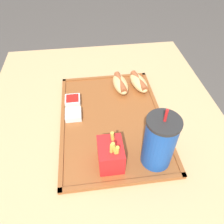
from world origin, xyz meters
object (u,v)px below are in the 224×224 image
object	(u,v)px
hot_dog_near	(120,84)
sauce_cup_mayo	(73,114)
fries_carton	(110,154)
sauce_cup_ketchup	(73,100)
hot_dog_far	(139,82)
soda_cup	(159,142)

from	to	relation	value
hot_dog_near	sauce_cup_mayo	size ratio (longest dim) A/B	2.35
fries_carton	sauce_cup_ketchup	size ratio (longest dim) A/B	2.23
hot_dog_far	hot_dog_near	world-z (taller)	same
soda_cup	sauce_cup_mayo	distance (m)	0.30
hot_dog_far	fries_carton	size ratio (longest dim) A/B	1.09
soda_cup	hot_dog_near	world-z (taller)	soda_cup
hot_dog_near	fries_carton	size ratio (longest dim) A/B	1.05
hot_dog_near	sauce_cup_ketchup	size ratio (longest dim) A/B	2.35
hot_dog_far	sauce_cup_ketchup	world-z (taller)	hot_dog_far
soda_cup	sauce_cup_mayo	bearing A→B (deg)	-131.13
hot_dog_near	fries_carton	distance (m)	0.32
hot_dog_near	sauce_cup_ketchup	world-z (taller)	hot_dog_near
fries_carton	sauce_cup_mayo	bearing A→B (deg)	-152.40
sauce_cup_ketchup	hot_dog_far	bearing A→B (deg)	102.98
fries_carton	hot_dog_near	bearing A→B (deg)	166.18
soda_cup	hot_dog_far	size ratio (longest dim) A/B	1.54
hot_dog_far	hot_dog_near	xyz separation A→B (m)	(0.00, -0.07, 0.00)
hot_dog_near	sauce_cup_ketchup	distance (m)	0.19
hot_dog_far	sauce_cup_mayo	size ratio (longest dim) A/B	2.42
hot_dog_near	sauce_cup_mayo	world-z (taller)	hot_dog_near
soda_cup	fries_carton	bearing A→B (deg)	-92.93
hot_dog_near	fries_carton	xyz separation A→B (m)	(0.31, -0.08, 0.02)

